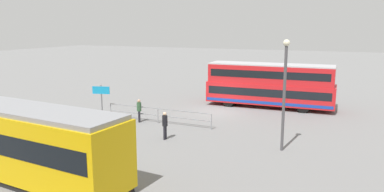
{
  "coord_description": "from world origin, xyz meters",
  "views": [
    {
      "loc": [
        -9.46,
        27.34,
        6.75
      ],
      "look_at": [
        -0.16,
        5.54,
        2.26
      ],
      "focal_mm": 34.56,
      "sensor_mm": 36.0,
      "label": 1
    }
  ],
  "objects": [
    {
      "name": "pedestrian_near_railing",
      "position": [
        4.05,
        5.26,
        0.94
      ],
      "size": [
        0.43,
        0.43,
        1.65
      ],
      "color": "black",
      "rests_on": "ground"
    },
    {
      "name": "pedestrian_railing",
      "position": [
        2.68,
        5.01,
        0.74
      ],
      "size": [
        8.16,
        0.23,
        1.08
      ],
      "color": "gray",
      "rests_on": "ground"
    },
    {
      "name": "tram_yellow",
      "position": [
        4.59,
        15.71,
        1.71
      ],
      "size": [
        12.75,
        3.71,
        3.3
      ],
      "color": "#E5B70C",
      "rests_on": "ground"
    },
    {
      "name": "info_sign",
      "position": [
        7.02,
        5.59,
        1.79
      ],
      "size": [
        1.26,
        0.39,
        2.54
      ],
      "color": "slate",
      "rests_on": "ground"
    },
    {
      "name": "double_decker_bus",
      "position": [
        -3.46,
        -3.33,
        1.88
      ],
      "size": [
        10.51,
        2.77,
        3.67
      ],
      "color": "red",
      "rests_on": "ground"
    },
    {
      "name": "pedestrian_crossing",
      "position": [
        0.48,
        8.2,
        0.98
      ],
      "size": [
        0.36,
        0.36,
        1.7
      ],
      "color": "black",
      "rests_on": "ground"
    },
    {
      "name": "ground_plane",
      "position": [
        0.0,
        0.0,
        0.0
      ],
      "size": [
        160.0,
        160.0,
        0.0
      ],
      "primitive_type": "plane",
      "color": "slate"
    },
    {
      "name": "street_lamp",
      "position": [
        -6.37,
        7.47,
        3.6
      ],
      "size": [
        0.36,
        0.36,
        6.07
      ],
      "color": "#4C4C51",
      "rests_on": "ground"
    }
  ]
}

